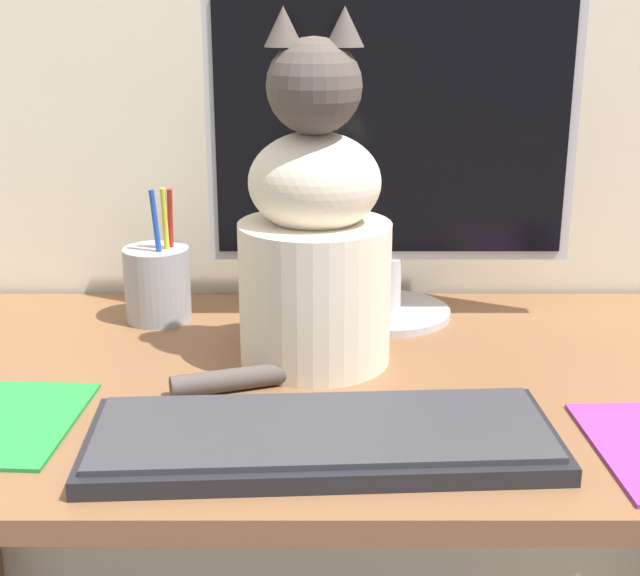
{
  "coord_description": "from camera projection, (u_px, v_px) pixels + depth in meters",
  "views": [
    {
      "loc": [
        -0.03,
        -0.93,
        1.15
      ],
      "look_at": [
        -0.04,
        -0.06,
        0.87
      ],
      "focal_mm": 50.0,
      "sensor_mm": 36.0,
      "label": 1
    }
  ],
  "objects": [
    {
      "name": "pen_cup",
      "position": [
        160.0,
        283.0,
        1.17
      ],
      "size": [
        0.09,
        0.09,
        0.18
      ],
      "color": "#99999E",
      "rests_on": "desk"
    },
    {
      "name": "keyboard",
      "position": [
        324.0,
        437.0,
        0.84
      ],
      "size": [
        0.45,
        0.19,
        0.02
      ],
      "rotation": [
        0.0,
        0.0,
        0.05
      ],
      "color": "black",
      "rests_on": "desk"
    },
    {
      "name": "desk",
      "position": [
        351.0,
        470.0,
        1.05
      ],
      "size": [
        1.21,
        0.59,
        0.75
      ],
      "color": "brown",
      "rests_on": "ground_plane"
    },
    {
      "name": "monitor",
      "position": [
        393.0,
        147.0,
        1.13
      ],
      "size": [
        0.47,
        0.17,
        0.42
      ],
      "color": "#B2B2B7",
      "rests_on": "desk"
    },
    {
      "name": "cat",
      "position": [
        316.0,
        238.0,
        1.01
      ],
      "size": [
        0.25,
        0.21,
        0.4
      ],
      "rotation": [
        0.0,
        0.0,
        -0.02
      ],
      "color": "beige",
      "rests_on": "desk"
    }
  ]
}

